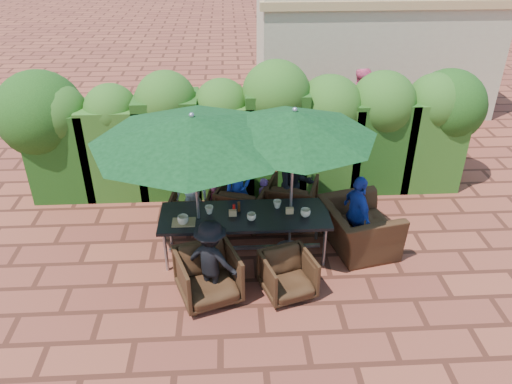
{
  "coord_description": "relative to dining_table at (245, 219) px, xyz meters",
  "views": [
    {
      "loc": [
        -0.36,
        -6.39,
        4.92
      ],
      "look_at": [
        0.03,
        0.4,
        0.98
      ],
      "focal_mm": 35.0,
      "sensor_mm": 36.0,
      "label": 1
    }
  ],
  "objects": [
    {
      "name": "sauce_bottle",
      "position": [
        -0.08,
        0.11,
        0.16
      ],
      "size": [
        0.04,
        0.04,
        0.17
      ],
      "primitive_type": "cylinder",
      "color": "#4C230C",
      "rests_on": "dining_table"
    },
    {
      "name": "adult_near_left",
      "position": [
        -0.5,
        -0.95,
        -0.05
      ],
      "size": [
        0.88,
        0.67,
        1.25
      ],
      "primitive_type": "imported",
      "rotation": [
        0.0,
        0.0,
        2.71
      ],
      "color": "black",
      "rests_on": "ground"
    },
    {
      "name": "chair_far_left",
      "position": [
        -0.9,
        0.88,
        -0.33
      ],
      "size": [
        0.75,
        0.71,
        0.69
      ],
      "primitive_type": "imported",
      "rotation": [
        0.0,
        0.0,
        3.02
      ],
      "color": "black",
      "rests_on": "ground"
    },
    {
      "name": "adult_end_right",
      "position": [
        1.79,
        0.06,
        -0.02
      ],
      "size": [
        0.57,
        0.84,
        1.32
      ],
      "primitive_type": "imported",
      "rotation": [
        0.0,
        0.0,
        1.83
      ],
      "color": "#1D35A1",
      "rests_on": "ground"
    },
    {
      "name": "hedge_wall",
      "position": [
        0.11,
        2.21,
        0.66
      ],
      "size": [
        9.1,
        1.6,
        2.55
      ],
      "color": "black",
      "rests_on": "ground"
    },
    {
      "name": "ketchup_bottle",
      "position": [
        -0.16,
        0.03,
        0.16
      ],
      "size": [
        0.04,
        0.04,
        0.17
      ],
      "primitive_type": "cylinder",
      "color": "#B20C0A",
      "rests_on": "dining_table"
    },
    {
      "name": "adult_far_left",
      "position": [
        -0.88,
        1.03,
        -0.09
      ],
      "size": [
        0.66,
        0.49,
        1.18
      ],
      "primitive_type": "imported",
      "rotation": [
        0.0,
        0.0,
        -0.27
      ],
      "color": "silver",
      "rests_on": "ground"
    },
    {
      "name": "cup_c",
      "position": [
        0.1,
        -0.15,
        0.13
      ],
      "size": [
        0.14,
        0.14,
        0.11
      ],
      "primitive_type": "imported",
      "color": "beige",
      "rests_on": "dining_table"
    },
    {
      "name": "chair_near_left",
      "position": [
        -0.55,
        -0.98,
        -0.26
      ],
      "size": [
        1.02,
        0.99,
        0.84
      ],
      "primitive_type": "imported",
      "rotation": [
        0.0,
        0.0,
        0.33
      ],
      "color": "black",
      "rests_on": "ground"
    },
    {
      "name": "chair_far_right",
      "position": [
        0.88,
        1.05,
        -0.26
      ],
      "size": [
        1.01,
        0.97,
        0.83
      ],
      "primitive_type": "imported",
      "rotation": [
        0.0,
        0.0,
        2.83
      ],
      "color": "black",
      "rests_on": "ground"
    },
    {
      "name": "dining_table",
      "position": [
        0.0,
        0.0,
        0.0
      ],
      "size": [
        2.63,
        0.9,
        0.75
      ],
      "color": "black",
      "rests_on": "ground"
    },
    {
      "name": "chair_far_mid",
      "position": [
        -0.0,
        0.94,
        -0.26
      ],
      "size": [
        1.02,
        0.99,
        0.83
      ],
      "primitive_type": "imported",
      "rotation": [
        0.0,
        0.0,
        2.79
      ],
      "color": "black",
      "rests_on": "ground"
    },
    {
      "name": "adult_far_right",
      "position": [
        0.91,
        0.95,
        0.01
      ],
      "size": [
        0.75,
        0.57,
        1.38
      ],
      "primitive_type": "imported",
      "rotation": [
        0.0,
        0.0,
        0.27
      ],
      "color": "black",
      "rests_on": "ground"
    },
    {
      "name": "number_block_left",
      "position": [
        -0.18,
        -0.02,
        0.12
      ],
      "size": [
        0.12,
        0.06,
        0.1
      ],
      "primitive_type": "cube",
      "color": "tan",
      "rests_on": "dining_table"
    },
    {
      "name": "number_block_right",
      "position": [
        0.7,
        0.0,
        0.12
      ],
      "size": [
        0.12,
        0.06,
        0.1
      ],
      "primitive_type": "cube",
      "color": "tan",
      "rests_on": "dining_table"
    },
    {
      "name": "building",
      "position": [
        3.67,
        6.88,
        0.93
      ],
      "size": [
        6.2,
        3.08,
        3.2
      ],
      "color": "#BAAD8A",
      "rests_on": "ground"
    },
    {
      "name": "chair_end_right",
      "position": [
        1.85,
        0.08,
        -0.15
      ],
      "size": [
        1.02,
        1.33,
        1.04
      ],
      "primitive_type": "imported",
      "rotation": [
        0.0,
        0.0,
        1.79
      ],
      "color": "black",
      "rests_on": "ground"
    },
    {
      "name": "pedestrian_a",
      "position": [
        1.91,
        4.02,
        0.08
      ],
      "size": [
        1.46,
        0.66,
        1.52
      ],
      "primitive_type": "imported",
      "rotation": [
        0.0,
        0.0,
        3.03
      ],
      "color": "#258941",
      "rests_on": "ground"
    },
    {
      "name": "pedestrian_c",
      "position": [
        3.59,
        4.05,
        0.09
      ],
      "size": [
        0.96,
        1.05,
        1.53
      ],
      "primitive_type": "imported",
      "rotation": [
        0.0,
        0.0,
        2.24
      ],
      "color": "gray",
      "rests_on": "ground"
    },
    {
      "name": "child_left",
      "position": [
        -0.48,
        0.98,
        -0.31
      ],
      "size": [
        0.32,
        0.29,
        0.73
      ],
      "primitive_type": "imported",
      "rotation": [
        0.0,
        0.0,
        0.35
      ],
      "color": "#EB5282",
      "rests_on": "ground"
    },
    {
      "name": "cup_e",
      "position": [
        0.93,
        -0.1,
        0.14
      ],
      "size": [
        0.16,
        0.16,
        0.12
      ],
      "primitive_type": "imported",
      "color": "beige",
      "rests_on": "dining_table"
    },
    {
      "name": "pedestrian_b",
      "position": [
        2.78,
        4.24,
        0.21
      ],
      "size": [
        1.0,
        0.88,
        1.77
      ],
      "primitive_type": "imported",
      "rotation": [
        0.0,
        0.0,
        3.68
      ],
      "color": "#EB5282",
      "rests_on": "ground"
    },
    {
      "name": "cup_d",
      "position": [
        0.52,
        0.19,
        0.13
      ],
      "size": [
        0.13,
        0.13,
        0.12
      ],
      "primitive_type": "imported",
      "color": "beige",
      "rests_on": "dining_table"
    },
    {
      "name": "serving_tray",
      "position": [
        -0.93,
        -0.17,
        0.08
      ],
      "size": [
        0.35,
        0.25,
        0.02
      ],
      "primitive_type": "cube",
      "color": "olive",
      "rests_on": "dining_table"
    },
    {
      "name": "cup_b",
      "position": [
        -0.55,
        0.08,
        0.13
      ],
      "size": [
        0.13,
        0.13,
        0.12
      ],
      "primitive_type": "imported",
      "color": "beige",
      "rests_on": "dining_table"
    },
    {
      "name": "ground",
      "position": [
        0.17,
        -0.11,
        -0.68
      ],
      "size": [
        80.0,
        80.0,
        0.0
      ],
      "primitive_type": "plane",
      "color": "brown",
      "rests_on": "ground"
    },
    {
      "name": "adult_far_mid",
      "position": [
        -0.08,
        0.92,
        -0.01
      ],
      "size": [
        0.6,
        0.56,
        1.34
      ],
      "primitive_type": "imported",
      "rotation": [
        0.0,
        0.0,
        0.42
      ],
      "color": "#1D35A1",
      "rests_on": "ground"
    },
    {
      "name": "umbrella_left",
      "position": [
        -0.71,
        -0.05,
        1.54
      ],
      "size": [
        2.93,
        2.93,
        2.46
      ],
      "color": "gray",
      "rests_on": "ground"
    },
    {
      "name": "cup_a",
      "position": [
        -0.93,
        -0.2,
        0.14
      ],
      "size": [
        0.17,
        0.17,
        0.14
      ],
      "primitive_type": "imported",
      "color": "beige",
      "rests_on": "dining_table"
    },
    {
      "name": "umbrella_right",
      "position": [
        0.73,
        0.08,
        1.54
      ],
      "size": [
        2.44,
        2.44,
        2.46
      ],
      "color": "gray",
      "rests_on": "ground"
    },
    {
      "name": "chair_near_right",
      "position": [
        0.58,
        -0.96,
        -0.32
      ],
      "size": [
        0.85,
        0.83,
        0.71
      ],
      "primitive_type": "imported",
      "rotation": [
        0.0,
        0.0,
        0.31
      ],
      "color": "black",
      "rests_on": "ground"
    },
    {
      "name": "child_right",
      "position": [
        0.38,
        0.97,
        -0.26
      ],
      "size": [
        0.37,
        0.35,
        0.83
      ],
      "primitive_type": "imported",
      "rotation": [
        0.0,
        0.0,
        0.44
      ],
      "color": "#7E4596",
      "rests_on": "ground"
    }
  ]
}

